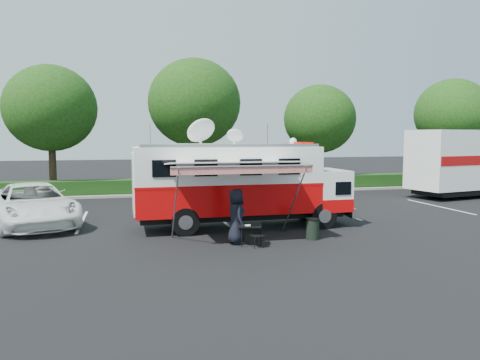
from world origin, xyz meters
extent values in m
plane|color=black|center=(0.00, 0.00, 0.00)|extent=(120.00, 120.00, 0.00)
cube|color=#9E998E|center=(4.00, 11.00, 0.07)|extent=(60.00, 0.35, 0.15)
cube|color=black|center=(4.00, 11.90, 0.50)|extent=(60.00, 1.20, 1.00)
cylinder|color=black|center=(-9.00, 13.00, 2.20)|extent=(0.44, 0.44, 4.40)
ellipsoid|color=#14380F|center=(-9.00, 13.00, 5.46)|extent=(5.63, 5.63, 5.35)
cylinder|color=black|center=(0.00, 13.00, 2.40)|extent=(0.44, 0.44, 4.80)
ellipsoid|color=#14380F|center=(0.00, 13.00, 5.95)|extent=(6.14, 6.14, 5.84)
cylinder|color=black|center=(9.00, 13.00, 2.00)|extent=(0.44, 0.44, 4.00)
ellipsoid|color=#14380F|center=(9.00, 13.00, 4.96)|extent=(5.12, 5.12, 4.86)
cylinder|color=black|center=(20.00, 13.00, 2.20)|extent=(0.44, 0.44, 4.40)
ellipsoid|color=#14380F|center=(20.00, 13.00, 5.46)|extent=(5.63, 5.63, 5.35)
cube|color=silver|center=(-6.50, 3.00, 0.00)|extent=(0.12, 5.50, 0.01)
cube|color=silver|center=(-0.50, 3.00, 0.00)|extent=(0.12, 5.50, 0.01)
cube|color=silver|center=(5.50, 3.00, 0.00)|extent=(0.12, 5.50, 0.01)
cube|color=silver|center=(11.50, 3.00, 0.00)|extent=(0.12, 5.50, 0.01)
cube|color=black|center=(0.00, 0.00, 0.53)|extent=(8.26, 1.34, 0.29)
cylinder|color=black|center=(3.07, -1.06, 0.53)|extent=(1.06, 0.31, 1.06)
cylinder|color=black|center=(3.07, 1.06, 0.53)|extent=(1.06, 0.31, 1.06)
cylinder|color=black|center=(-2.50, -1.06, 0.53)|extent=(1.06, 0.31, 1.06)
cylinder|color=black|center=(-2.50, 1.06, 0.53)|extent=(1.06, 0.31, 1.06)
cube|color=silver|center=(4.37, 0.00, 0.58)|extent=(0.19, 2.40, 0.38)
cube|color=white|center=(3.65, 0.00, 1.49)|extent=(1.34, 2.40, 1.63)
cube|color=red|center=(3.65, 0.00, 0.91)|extent=(1.36, 2.42, 0.53)
cube|color=black|center=(4.27, 0.00, 1.78)|extent=(0.12, 2.10, 0.67)
cube|color=red|center=(-0.67, 0.00, 1.25)|extent=(7.30, 2.40, 1.15)
cube|color=red|center=(-0.67, 0.00, 1.82)|extent=(7.32, 2.42, 0.10)
cube|color=white|center=(-0.67, 0.00, 2.55)|extent=(7.30, 2.40, 1.34)
cube|color=white|center=(-0.67, 0.00, 3.26)|extent=(7.30, 2.40, 0.08)
cube|color=#CC0505|center=(2.59, 0.00, 3.39)|extent=(0.53, 0.91, 0.15)
sphere|color=white|center=(2.50, 0.96, 3.49)|extent=(0.33, 0.33, 0.33)
ellipsoid|color=white|center=(-1.73, -0.14, 3.94)|extent=(1.15, 1.15, 0.35)
ellipsoid|color=white|center=(-0.29, 0.19, 3.75)|extent=(0.67, 0.67, 0.19)
cylinder|color=black|center=(-3.65, 0.38, 3.75)|extent=(0.02, 0.02, 0.96)
cylinder|color=black|center=(-2.11, 0.38, 3.75)|extent=(0.02, 0.02, 0.96)
cylinder|color=black|center=(1.15, 0.38, 3.75)|extent=(0.02, 0.02, 0.96)
cube|color=white|center=(-0.86, -2.35, 2.79)|extent=(4.80, 2.30, 0.20)
cube|color=red|center=(-0.86, -3.49, 2.61)|extent=(4.80, 0.04, 0.27)
cylinder|color=#B2B2B7|center=(-0.86, -3.51, 2.73)|extent=(4.80, 0.07, 0.07)
cylinder|color=#B2B2B7|center=(-3.02, -2.43, 1.37)|extent=(0.05, 2.49, 2.77)
cylinder|color=#B2B2B7|center=(1.29, -2.43, 1.37)|extent=(0.05, 2.49, 2.77)
imported|color=white|center=(-8.38, 2.47, 0.00)|extent=(4.78, 6.95, 1.76)
imported|color=black|center=(-0.95, -2.77, 0.00)|extent=(0.66, 0.97, 1.91)
cube|color=black|center=(-0.57, -3.14, 0.66)|extent=(0.94, 0.78, 0.04)
cylinder|color=black|center=(-0.91, -3.35, 0.33)|extent=(0.02, 0.02, 0.66)
cylinder|color=black|center=(-0.91, -2.93, 0.33)|extent=(0.02, 0.02, 0.66)
cylinder|color=black|center=(-0.24, -3.35, 0.33)|extent=(0.02, 0.02, 0.66)
cylinder|color=black|center=(-0.24, -2.93, 0.33)|extent=(0.02, 0.02, 0.66)
cube|color=silver|center=(-0.62, -3.09, 0.69)|extent=(0.21, 0.28, 0.01)
cube|color=black|center=(-0.39, -3.49, 0.39)|extent=(0.44, 0.44, 0.03)
cube|color=black|center=(-0.39, -3.29, 0.61)|extent=(0.39, 0.09, 0.43)
cylinder|color=black|center=(-0.55, -3.64, 0.20)|extent=(0.02, 0.02, 0.39)
cylinder|color=black|center=(-0.55, -3.33, 0.20)|extent=(0.02, 0.02, 0.39)
cylinder|color=black|center=(-0.23, -3.64, 0.20)|extent=(0.02, 0.02, 0.39)
cylinder|color=black|center=(-0.23, -3.33, 0.20)|extent=(0.02, 0.02, 0.39)
cylinder|color=black|center=(1.88, -2.77, 0.36)|extent=(0.47, 0.47, 0.72)
cylinder|color=black|center=(1.88, -2.77, 0.74)|extent=(0.51, 0.51, 0.04)
cylinder|color=black|center=(14.20, 5.57, 0.55)|extent=(1.11, 0.33, 1.11)
cylinder|color=black|center=(14.20, 8.00, 0.55)|extent=(1.11, 0.33, 1.11)
cylinder|color=black|center=(15.53, 5.57, 0.55)|extent=(1.11, 0.33, 1.11)
cylinder|color=black|center=(15.53, 8.00, 0.55)|extent=(1.11, 0.33, 1.11)
camera|label=1|loc=(-4.70, -18.25, 3.69)|focal=35.00mm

